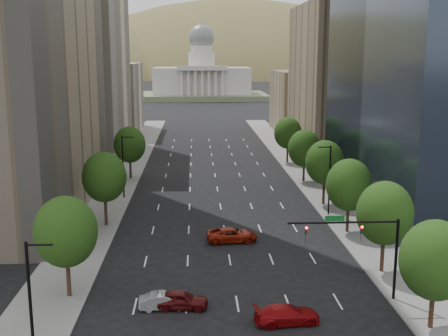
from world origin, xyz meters
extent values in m
cube|color=slate|center=(-15.50, 60.00, 0.07)|extent=(6.00, 200.00, 0.15)
cube|color=slate|center=(15.50, 60.00, 0.07)|extent=(6.00, 200.00, 0.15)
cube|color=beige|center=(-25.00, 103.00, 17.50)|extent=(14.00, 30.00, 35.00)
cube|color=beige|center=(-25.00, 136.00, 9.00)|extent=(14.00, 26.00, 18.00)
cube|color=#8C7759|center=(25.00, 100.00, 15.00)|extent=(14.00, 30.00, 30.00)
cube|color=#8C7759|center=(25.00, 133.00, 8.00)|extent=(14.00, 26.00, 16.00)
cylinder|color=#382316|center=(14.00, 25.00, 1.88)|extent=(0.36, 0.36, 3.75)
ellipsoid|color=#18360E|center=(14.00, 25.00, 5.40)|extent=(5.20, 5.20, 5.98)
cylinder|color=#382316|center=(14.00, 36.00, 2.00)|extent=(0.36, 0.36, 4.00)
ellipsoid|color=#18360E|center=(14.00, 36.00, 5.76)|extent=(5.20, 5.20, 5.98)
cylinder|color=#382316|center=(14.00, 48.00, 1.95)|extent=(0.36, 0.36, 3.90)
ellipsoid|color=#18360E|center=(14.00, 48.00, 5.62)|extent=(5.20, 5.20, 5.98)
cylinder|color=#382316|center=(14.00, 60.00, 2.05)|extent=(0.36, 0.36, 4.10)
ellipsoid|color=#18360E|center=(14.00, 60.00, 5.90)|extent=(5.20, 5.20, 5.98)
cylinder|color=#382316|center=(14.00, 74.00, 1.90)|extent=(0.36, 0.36, 3.80)
ellipsoid|color=#18360E|center=(14.00, 74.00, 5.47)|extent=(5.20, 5.20, 5.98)
cylinder|color=#382316|center=(14.00, 90.00, 2.00)|extent=(0.36, 0.36, 4.00)
ellipsoid|color=#18360E|center=(14.00, 90.00, 5.76)|extent=(5.20, 5.20, 5.98)
cylinder|color=#382316|center=(-14.00, 32.00, 2.00)|extent=(0.36, 0.36, 4.00)
ellipsoid|color=#18360E|center=(-14.00, 32.00, 5.76)|extent=(5.20, 5.20, 5.98)
cylinder|color=#382316|center=(-14.00, 52.00, 2.08)|extent=(0.36, 0.36, 4.15)
ellipsoid|color=#18360E|center=(-14.00, 52.00, 5.98)|extent=(5.20, 5.20, 5.98)
cylinder|color=#382316|center=(-14.00, 78.00, 1.98)|extent=(0.36, 0.36, 3.95)
ellipsoid|color=#18360E|center=(-14.00, 78.00, 5.69)|extent=(5.20, 5.20, 5.98)
cylinder|color=black|center=(13.50, 55.00, 4.50)|extent=(0.20, 0.20, 9.00)
cylinder|color=black|center=(12.70, 55.00, 8.80)|extent=(1.60, 0.14, 0.14)
cylinder|color=black|center=(-13.50, 20.00, 4.50)|extent=(0.20, 0.20, 9.00)
cylinder|color=black|center=(-12.70, 20.00, 8.80)|extent=(1.60, 0.14, 0.14)
cylinder|color=black|center=(-13.50, 65.00, 4.50)|extent=(0.20, 0.20, 9.00)
cylinder|color=black|center=(-12.70, 65.00, 8.80)|extent=(1.60, 0.14, 0.14)
cylinder|color=black|center=(13.00, 30.00, 3.50)|extent=(0.24, 0.24, 7.00)
cylinder|color=black|center=(8.50, 30.00, 6.80)|extent=(9.00, 0.18, 0.18)
imported|color=black|center=(10.00, 30.00, 6.25)|extent=(0.18, 0.22, 1.10)
imported|color=black|center=(5.50, 30.00, 6.25)|extent=(0.18, 0.22, 1.10)
sphere|color=#FF0C07|center=(10.00, 29.82, 6.45)|extent=(0.20, 0.20, 0.20)
sphere|color=#FF0C07|center=(5.50, 29.82, 6.45)|extent=(0.20, 0.20, 0.20)
cube|color=#0C591E|center=(7.80, 30.00, 7.15)|extent=(1.60, 0.06, 0.45)
cube|color=#596647|center=(0.00, 250.00, 1.25)|extent=(60.00, 40.00, 2.50)
cube|color=silver|center=(0.00, 250.00, 8.50)|extent=(44.00, 26.00, 12.00)
cube|color=silver|center=(0.00, 236.00, 14.50)|extent=(22.00, 4.00, 2.00)
cylinder|color=silver|center=(0.00, 250.00, 18.00)|extent=(12.00, 12.00, 7.00)
cylinder|color=silver|center=(0.00, 250.00, 23.00)|extent=(9.60, 9.60, 3.00)
sphere|color=slate|center=(0.00, 250.00, 28.10)|extent=(11.60, 11.60, 11.60)
cylinder|color=silver|center=(0.00, 250.00, 33.95)|extent=(1.80, 1.80, 2.50)
ellipsoid|color=olive|center=(-140.00, 560.00, -33.25)|extent=(380.00, 342.00, 190.00)
ellipsoid|color=olive|center=(40.00, 600.00, -42.00)|extent=(440.00, 396.00, 240.00)
ellipsoid|color=olive|center=(210.00, 640.00, -35.00)|extent=(360.00, 324.00, 200.00)
imported|color=maroon|center=(3.50, 26.42, 0.73)|extent=(5.22, 2.63, 1.45)
imported|color=#480C0D|center=(-4.60, 29.39, 0.75)|extent=(4.52, 2.10, 1.50)
imported|color=#A6A6AB|center=(-5.93, 29.44, 0.66)|extent=(4.12, 1.69, 1.33)
imported|color=maroon|center=(0.59, 45.52, 0.77)|extent=(5.73, 2.99, 1.54)
camera|label=1|loc=(-3.30, -12.28, 19.94)|focal=44.61mm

